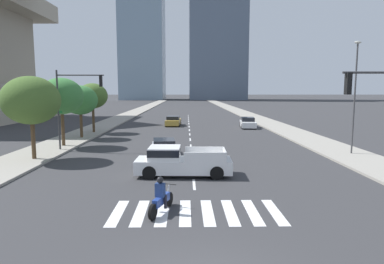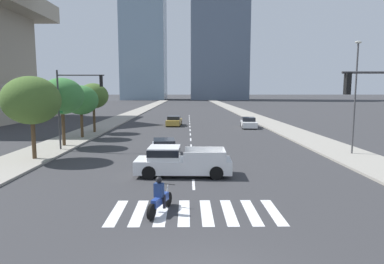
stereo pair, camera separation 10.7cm
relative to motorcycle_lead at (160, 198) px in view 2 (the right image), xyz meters
name	(u,v)px [view 2 (the right image)]	position (x,y,z in m)	size (l,w,h in m)	color
sidewalk_east	(294,133)	(13.18, 24.63, -0.51)	(4.00, 260.00, 0.15)	gray
sidewalk_west	(86,133)	(-10.36, 24.63, -0.51)	(4.00, 260.00, 0.15)	gray
crosswalk_near	(195,212)	(1.41, 0.01, -0.58)	(6.75, 2.91, 0.01)	silver
lane_divider_center	(190,130)	(1.41, 28.01, -0.58)	(0.14, 50.00, 0.01)	silver
motorcycle_lead	(160,198)	(0.00, 0.00, 0.00)	(1.01, 2.08, 1.49)	black
pickup_truck	(179,162)	(0.59, 5.87, 0.23)	(5.49, 2.17, 1.67)	silver
sedan_silver_0	(164,149)	(-0.61, 11.18, 0.03)	(2.15, 4.69, 1.35)	#B7BABF
sedan_gold_1	(174,121)	(-0.78, 33.21, 0.04)	(2.14, 4.41, 1.34)	#B28E38
sedan_white_2	(249,123)	(9.10, 30.53, 0.04)	(2.25, 4.71, 1.36)	silver
traffic_signal_far	(75,96)	(-7.86, 13.85, 3.82)	(3.99, 0.28, 6.30)	#333335
street_lamp_east	(356,90)	(13.48, 11.72, 4.31)	(0.50, 0.24, 8.26)	#3F3F42
street_tree_nearest	(31,100)	(-9.56, 10.12, 3.59)	(3.87, 3.87, 5.68)	#4C3823
street_tree_second	(62,96)	(-9.56, 15.72, 3.78)	(3.63, 3.63, 5.77)	#4C3823
street_tree_third	(81,100)	(-9.56, 20.73, 3.31)	(3.43, 3.43, 5.21)	#4C3823
street_tree_fourth	(93,96)	(-9.56, 25.22, 3.65)	(3.35, 3.35, 5.52)	#4C3823
office_tower_center_skyline	(219,4)	(17.57, 167.69, 49.27)	(29.49, 23.65, 112.03)	slate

